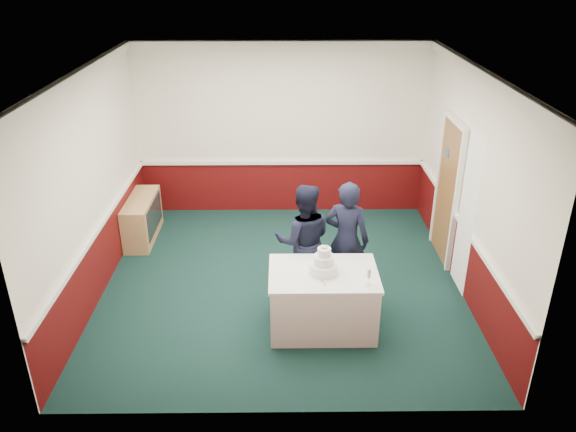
{
  "coord_description": "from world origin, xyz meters",
  "views": [
    {
      "loc": [
        0.01,
        -6.85,
        4.31
      ],
      "look_at": [
        0.08,
        -0.1,
        1.1
      ],
      "focal_mm": 35.0,
      "sensor_mm": 36.0,
      "label": 1
    }
  ],
  "objects_px": {
    "cake_table": "(323,299)",
    "cake_knife": "(322,281)",
    "person_man": "(304,241)",
    "wedding_cake": "(324,264)",
    "person_woman": "(347,240)",
    "champagne_flute": "(369,274)",
    "sideboard": "(142,219)"
  },
  "relations": [
    {
      "from": "sideboard",
      "to": "wedding_cake",
      "type": "relative_size",
      "value": 3.3
    },
    {
      "from": "cake_knife",
      "to": "person_man",
      "type": "xyz_separation_m",
      "value": [
        -0.18,
        0.98,
        0.01
      ]
    },
    {
      "from": "cake_knife",
      "to": "person_woman",
      "type": "xyz_separation_m",
      "value": [
        0.39,
        0.96,
        0.03
      ]
    },
    {
      "from": "wedding_cake",
      "to": "champagne_flute",
      "type": "relative_size",
      "value": 1.78
    },
    {
      "from": "sideboard",
      "to": "cake_table",
      "type": "height_order",
      "value": "cake_table"
    },
    {
      "from": "person_woman",
      "to": "cake_table",
      "type": "bearing_deg",
      "value": 83.59
    },
    {
      "from": "cake_table",
      "to": "person_woman",
      "type": "height_order",
      "value": "person_woman"
    },
    {
      "from": "cake_table",
      "to": "cake_knife",
      "type": "height_order",
      "value": "cake_knife"
    },
    {
      "from": "wedding_cake",
      "to": "champagne_flute",
      "type": "height_order",
      "value": "wedding_cake"
    },
    {
      "from": "person_man",
      "to": "person_woman",
      "type": "xyz_separation_m",
      "value": [
        0.57,
        -0.02,
        0.02
      ]
    },
    {
      "from": "sideboard",
      "to": "wedding_cake",
      "type": "xyz_separation_m",
      "value": [
        2.78,
        -2.44,
        0.55
      ]
    },
    {
      "from": "person_man",
      "to": "cake_knife",
      "type": "bearing_deg",
      "value": 99.6
    },
    {
      "from": "sideboard",
      "to": "person_man",
      "type": "distance_m",
      "value": 3.09
    },
    {
      "from": "person_woman",
      "to": "champagne_flute",
      "type": "bearing_deg",
      "value": 116.44
    },
    {
      "from": "cake_table",
      "to": "person_man",
      "type": "height_order",
      "value": "person_man"
    },
    {
      "from": "cake_knife",
      "to": "person_man",
      "type": "distance_m",
      "value": 1.0
    },
    {
      "from": "wedding_cake",
      "to": "person_woman",
      "type": "bearing_deg",
      "value": 64.95
    },
    {
      "from": "cake_table",
      "to": "person_woman",
      "type": "relative_size",
      "value": 0.8
    },
    {
      "from": "cake_table",
      "to": "champagne_flute",
      "type": "bearing_deg",
      "value": -29.25
    },
    {
      "from": "cake_table",
      "to": "wedding_cake",
      "type": "xyz_separation_m",
      "value": [
        0.0,
        0.0,
        0.5
      ]
    },
    {
      "from": "cake_table",
      "to": "cake_knife",
      "type": "xyz_separation_m",
      "value": [
        -0.03,
        -0.2,
        0.39
      ]
    },
    {
      "from": "champagne_flute",
      "to": "sideboard",
      "type": "bearing_deg",
      "value": 140.29
    },
    {
      "from": "champagne_flute",
      "to": "person_woman",
      "type": "bearing_deg",
      "value": 97.79
    },
    {
      "from": "wedding_cake",
      "to": "sideboard",
      "type": "bearing_deg",
      "value": 138.68
    },
    {
      "from": "cake_table",
      "to": "person_man",
      "type": "xyz_separation_m",
      "value": [
        -0.21,
        0.78,
        0.4
      ]
    },
    {
      "from": "wedding_cake",
      "to": "cake_knife",
      "type": "bearing_deg",
      "value": -98.53
    },
    {
      "from": "champagne_flute",
      "to": "person_man",
      "type": "distance_m",
      "value": 1.29
    },
    {
      "from": "champagne_flute",
      "to": "person_woman",
      "type": "height_order",
      "value": "person_woman"
    },
    {
      "from": "cake_knife",
      "to": "person_man",
      "type": "height_order",
      "value": "person_man"
    },
    {
      "from": "cake_table",
      "to": "person_woman",
      "type": "xyz_separation_m",
      "value": [
        0.36,
        0.76,
        0.43
      ]
    },
    {
      "from": "cake_knife",
      "to": "person_man",
      "type": "bearing_deg",
      "value": 81.79
    },
    {
      "from": "cake_knife",
      "to": "wedding_cake",
      "type": "bearing_deg",
      "value": 62.77
    }
  ]
}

